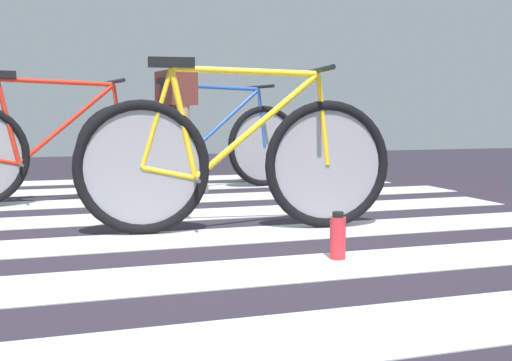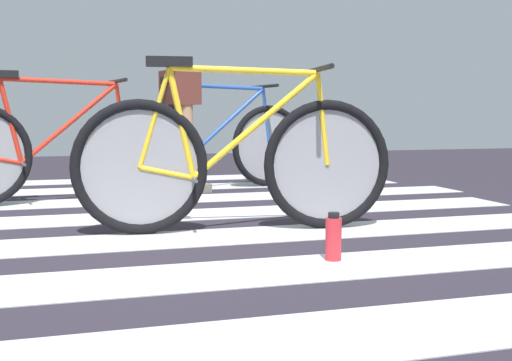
{
  "view_description": "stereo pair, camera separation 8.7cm",
  "coord_description": "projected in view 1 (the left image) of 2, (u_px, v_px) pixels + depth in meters",
  "views": [
    {
      "loc": [
        -0.47,
        -3.05,
        0.65
      ],
      "look_at": [
        0.66,
        0.52,
        0.26
      ],
      "focal_mm": 44.02,
      "sensor_mm": 36.0,
      "label": 1
    },
    {
      "loc": [
        -0.38,
        -3.05,
        0.65
      ],
      "look_at": [
        0.66,
        0.52,
        0.26
      ],
      "focal_mm": 44.02,
      "sensor_mm": 36.0,
      "label": 2
    }
  ],
  "objects": [
    {
      "name": "ground",
      "position": [
        160.0,
        246.0,
        3.1
      ],
      "size": [
        18.0,
        14.0,
        0.02
      ],
      "color": "#29242F"
    },
    {
      "name": "crosswalk_markings",
      "position": [
        150.0,
        241.0,
        3.16
      ],
      "size": [
        5.48,
        6.49,
        0.0
      ],
      "color": "silver",
      "rests_on": "ground"
    },
    {
      "name": "bicycle_1_of_3",
      "position": [
        237.0,
        161.0,
        3.4
      ],
      "size": [
        1.73,
        0.52,
        0.93
      ],
      "rotation": [
        0.0,
        0.0,
        -0.1
      ],
      "color": "black",
      "rests_on": "ground"
    },
    {
      "name": "bicycle_2_of_3",
      "position": [
        52.0,
        150.0,
        4.45
      ],
      "size": [
        1.72,
        0.56,
        0.93
      ],
      "rotation": [
        0.0,
        0.0,
        0.19
      ],
      "color": "black",
      "rests_on": "ground"
    },
    {
      "name": "bicycle_3_of_3",
      "position": [
        212.0,
        144.0,
        5.32
      ],
      "size": [
        1.72,
        0.55,
        0.93
      ],
      "rotation": [
        0.0,
        0.0,
        0.19
      ],
      "color": "black",
      "rests_on": "ground"
    },
    {
      "name": "cyclist_3_of_3",
      "position": [
        177.0,
        114.0,
        5.15
      ],
      "size": [
        0.38,
        0.45,
        0.99
      ],
      "rotation": [
        0.0,
        0.0,
        0.19
      ],
      "color": "#A87A5B",
      "rests_on": "ground"
    },
    {
      "name": "water_bottle",
      "position": [
        338.0,
        237.0,
        2.75
      ],
      "size": [
        0.07,
        0.07,
        0.21
      ],
      "color": "red",
      "rests_on": "ground"
    }
  ]
}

